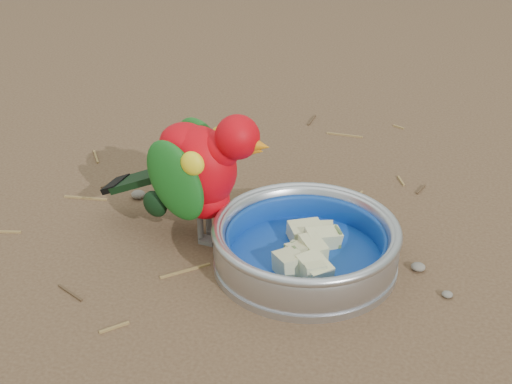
% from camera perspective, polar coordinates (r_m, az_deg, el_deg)
% --- Properties ---
extents(ground, '(60.00, 60.00, 0.00)m').
position_cam_1_polar(ground, '(0.99, 2.18, -4.06)').
color(ground, brown).
extents(food_bowl, '(0.24, 0.24, 0.02)m').
position_cam_1_polar(food_bowl, '(0.94, 3.95, -5.48)').
color(food_bowl, '#B2B2BA').
rests_on(food_bowl, ground).
extents(bowl_wall, '(0.24, 0.24, 0.04)m').
position_cam_1_polar(bowl_wall, '(0.93, 4.01, -3.94)').
color(bowl_wall, '#B2B2BA').
rests_on(bowl_wall, food_bowl).
extents(fruit_wedges, '(0.14, 0.14, 0.03)m').
position_cam_1_polar(fruit_wedges, '(0.93, 4.00, -4.31)').
color(fruit_wedges, beige).
rests_on(fruit_wedges, food_bowl).
extents(lory_parrot, '(0.24, 0.13, 0.18)m').
position_cam_1_polar(lory_parrot, '(0.96, -4.51, 1.13)').
color(lory_parrot, red).
rests_on(lory_parrot, ground).
extents(ground_debris, '(0.90, 0.80, 0.01)m').
position_cam_1_polar(ground_debris, '(1.02, 0.48, -2.99)').
color(ground_debris, olive).
rests_on(ground_debris, ground).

